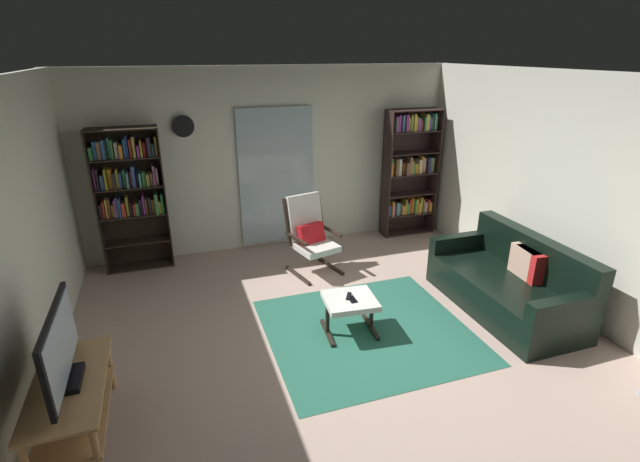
% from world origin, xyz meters
% --- Properties ---
extents(ground_plane, '(7.02, 7.02, 0.00)m').
position_xyz_m(ground_plane, '(0.00, 0.00, 0.00)').
color(ground_plane, '#BFA192').
extents(wall_back, '(5.60, 0.06, 2.60)m').
position_xyz_m(wall_back, '(0.00, 2.90, 1.30)').
color(wall_back, silver).
rests_on(wall_back, ground).
extents(wall_left, '(0.06, 6.00, 2.60)m').
position_xyz_m(wall_left, '(-2.70, 0.00, 1.30)').
color(wall_left, silver).
rests_on(wall_left, ground).
extents(wall_right, '(0.06, 6.00, 2.60)m').
position_xyz_m(wall_right, '(2.70, 0.00, 1.30)').
color(wall_right, silver).
rests_on(wall_right, ground).
extents(glass_door_panel, '(1.10, 0.01, 2.00)m').
position_xyz_m(glass_door_panel, '(0.04, 2.83, 1.05)').
color(glass_door_panel, silver).
extents(area_rug, '(2.09, 1.97, 0.01)m').
position_xyz_m(area_rug, '(0.36, 0.21, 0.00)').
color(area_rug, '#2A6753').
rests_on(area_rug, ground).
extents(tv_stand, '(0.51, 1.11, 0.51)m').
position_xyz_m(tv_stand, '(-2.34, -0.38, 0.34)').
color(tv_stand, tan).
rests_on(tv_stand, ground).
extents(television, '(0.20, 0.97, 0.59)m').
position_xyz_m(television, '(-2.33, -0.40, 0.80)').
color(television, black).
rests_on(television, tv_stand).
extents(bookshelf_near_tv, '(0.86, 0.30, 1.90)m').
position_xyz_m(bookshelf_near_tv, '(-1.95, 2.67, 1.10)').
color(bookshelf_near_tv, '#2C221A').
rests_on(bookshelf_near_tv, ground).
extents(bookshelf_near_sofa, '(0.84, 0.30, 1.97)m').
position_xyz_m(bookshelf_near_sofa, '(2.13, 2.65, 1.05)').
color(bookshelf_near_sofa, '#30201E').
rests_on(bookshelf_near_sofa, ground).
extents(leather_sofa, '(0.88, 1.83, 0.86)m').
position_xyz_m(leather_sofa, '(2.08, 0.13, 0.31)').
color(leather_sofa, black).
rests_on(leather_sofa, ground).
extents(lounge_armchair, '(0.70, 0.77, 1.02)m').
position_xyz_m(lounge_armchair, '(0.23, 1.83, 0.53)').
color(lounge_armchair, '#2C221A').
rests_on(lounge_armchair, ground).
extents(ottoman, '(0.56, 0.53, 0.40)m').
position_xyz_m(ottoman, '(0.17, 0.26, 0.33)').
color(ottoman, white).
rests_on(ottoman, ground).
extents(tv_remote, '(0.11, 0.15, 0.02)m').
position_xyz_m(tv_remote, '(0.17, 0.29, 0.41)').
color(tv_remote, black).
rests_on(tv_remote, ottoman).
extents(cell_phone, '(0.07, 0.14, 0.01)m').
position_xyz_m(cell_phone, '(0.18, 0.22, 0.41)').
color(cell_phone, black).
rests_on(cell_phone, ottoman).
extents(wall_clock, '(0.29, 0.03, 0.29)m').
position_xyz_m(wall_clock, '(-1.20, 2.82, 1.85)').
color(wall_clock, silver).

